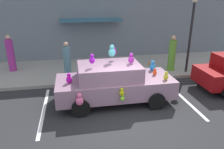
{
  "coord_description": "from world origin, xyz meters",
  "views": [
    {
      "loc": [
        -1.68,
        -6.3,
        4.04
      ],
      "look_at": [
        -0.15,
        1.83,
        0.9
      ],
      "focal_mm": 34.69,
      "sensor_mm": 36.0,
      "label": 1
    }
  ],
  "objects": [
    {
      "name": "storefront_building",
      "position": [
        -0.01,
        7.14,
        3.19
      ],
      "size": [
        24.0,
        1.25,
        6.4
      ],
      "color": "slate",
      "rests_on": "ground"
    },
    {
      "name": "teddy_bear_on_sidewalk",
      "position": [
        2.11,
        3.41,
        0.46
      ],
      "size": [
        0.36,
        0.3,
        0.68
      ],
      "color": "#9E723D",
      "rests_on": "sidewalk"
    },
    {
      "name": "pedestrian_near_shopfront",
      "position": [
        -1.95,
        3.59,
        0.99
      ],
      "size": [
        0.34,
        0.34,
        1.8
      ],
      "color": "slate",
      "rests_on": "sidewalk"
    },
    {
      "name": "ground_plane",
      "position": [
        0.0,
        0.0,
        0.0
      ],
      "size": [
        60.0,
        60.0,
        0.0
      ],
      "primitive_type": "plane",
      "color": "#262628"
    },
    {
      "name": "plush_covered_car",
      "position": [
        -0.21,
        1.23,
        0.8
      ],
      "size": [
        4.44,
        2.11,
        2.23
      ],
      "color": "gray",
      "rests_on": "ground"
    },
    {
      "name": "pedestrian_walking_past",
      "position": [
        -4.85,
        5.35,
        1.03
      ],
      "size": [
        0.37,
        0.37,
        1.9
      ],
      "color": "#9C2B86",
      "rests_on": "sidewalk"
    },
    {
      "name": "sidewalk",
      "position": [
        0.0,
        5.0,
        0.07
      ],
      "size": [
        24.0,
        4.0,
        0.15
      ],
      "primitive_type": "cube",
      "color": "gray",
      "rests_on": "ground"
    },
    {
      "name": "parking_stripe_front",
      "position": [
        2.65,
        1.0,
        0.0
      ],
      "size": [
        0.12,
        3.6,
        0.01
      ],
      "primitive_type": "cube",
      "color": "silver",
      "rests_on": "ground"
    },
    {
      "name": "pedestrian_by_lamp",
      "position": [
        3.45,
        3.9,
        1.01
      ],
      "size": [
        0.38,
        0.38,
        1.85
      ],
      "color": "#5D9B32",
      "rests_on": "sidewalk"
    },
    {
      "name": "parking_stripe_rear",
      "position": [
        -2.85,
        1.0,
        0.0
      ],
      "size": [
        0.12,
        3.6,
        0.01
      ],
      "primitive_type": "cube",
      "color": "silver",
      "rests_on": "ground"
    },
    {
      "name": "street_lamp_post",
      "position": [
        4.12,
        3.5,
        2.45
      ],
      "size": [
        0.28,
        0.28,
        3.73
      ],
      "color": "black",
      "rests_on": "sidewalk"
    }
  ]
}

